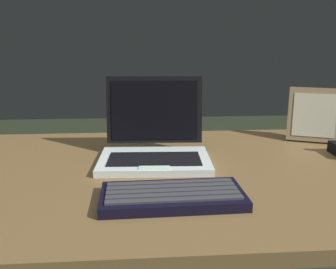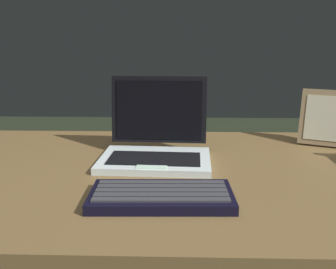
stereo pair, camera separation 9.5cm
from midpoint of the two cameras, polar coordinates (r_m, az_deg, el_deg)
name	(u,v)px [view 1 (the left image)]	position (r m, az deg, el deg)	size (l,w,h in m)	color
desk	(171,194)	(0.97, -2.29, -9.24)	(1.70, 0.78, 0.71)	brown
laptop_front	(154,145)	(1.00, -4.81, -1.62)	(0.30, 0.24, 0.22)	silver
external_keyboard	(173,196)	(0.76, -2.90, -9.50)	(0.29, 0.15, 0.02)	black
photo_frame	(314,115)	(1.25, 19.63, 2.82)	(0.17, 0.12, 0.17)	#8D7450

